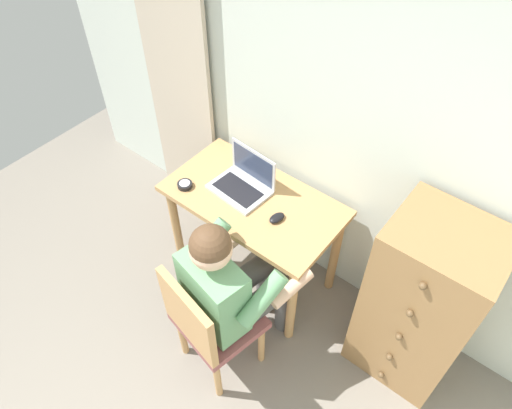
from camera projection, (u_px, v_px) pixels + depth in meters
The scene contains 9 objects.
wall_back at pixel (378, 136), 2.37m from camera, with size 4.80×0.05×2.50m, color silver.
curtain_panel at pixel (176, 69), 3.00m from camera, with size 0.56×0.03×2.28m, color #BCAD99.
desk at pixel (253, 213), 2.86m from camera, with size 1.06×0.58×0.75m.
dresser at pixel (420, 304), 2.49m from camera, with size 0.53×0.48×1.15m.
chair at pixel (208, 322), 2.51m from camera, with size 0.49×0.47×0.87m.
person_seated at pixel (233, 284), 2.46m from camera, with size 0.60×0.64×1.19m.
laptop at pixel (244, 181), 2.79m from camera, with size 0.36×0.28×0.24m.
computer_mouse at pixel (277, 218), 2.64m from camera, with size 0.06×0.10×0.03m, color black.
desk_clock at pixel (185, 185), 2.82m from camera, with size 0.09×0.09×0.03m.
Camera 1 is at (0.68, 0.36, 2.76)m, focal length 33.16 mm.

